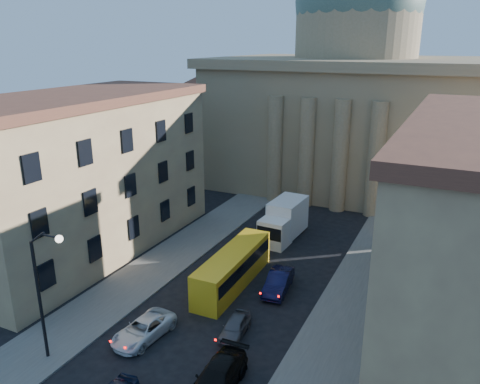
% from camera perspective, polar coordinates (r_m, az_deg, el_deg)
% --- Properties ---
extents(sidewalk_left, '(5.00, 60.00, 0.15)m').
position_cam_1_polar(sidewalk_left, '(40.21, -12.75, -10.77)').
color(sidewalk_left, '#55534D').
rests_on(sidewalk_left, ground).
extents(sidewalk_right, '(5.00, 60.00, 0.15)m').
position_cam_1_polar(sidewalk_right, '(33.67, 11.84, -16.87)').
color(sidewalk_right, '#55534D').
rests_on(sidewalk_right, ground).
extents(church, '(68.02, 28.76, 36.60)m').
position_cam_1_polar(church, '(66.61, 13.40, 11.23)').
color(church, '#7C6B4C').
rests_on(church, ground).
extents(building_left, '(11.60, 26.60, 14.70)m').
position_cam_1_polar(building_left, '(45.65, -18.74, 2.16)').
color(building_left, tan).
rests_on(building_left, ground).
extents(street_lamp, '(2.62, 0.44, 8.83)m').
position_cam_1_polar(street_lamp, '(30.57, -22.82, -10.42)').
color(street_lamp, black).
rests_on(street_lamp, ground).
extents(car_left_mid, '(2.68, 5.06, 1.36)m').
position_cam_1_polar(car_left_mid, '(33.27, -11.66, -16.08)').
color(car_left_mid, silver).
rests_on(car_left_mid, ground).
extents(car_right_mid, '(2.39, 5.42, 1.55)m').
position_cam_1_polar(car_right_mid, '(28.68, -2.81, -21.75)').
color(car_right_mid, black).
rests_on(car_right_mid, ground).
extents(car_right_far, '(1.89, 3.79, 1.24)m').
position_cam_1_polar(car_right_far, '(33.02, -0.60, -16.07)').
color(car_right_far, '#4B4A4F').
rests_on(car_right_far, ground).
extents(car_right_distant, '(2.16, 4.84, 1.54)m').
position_cam_1_polar(car_right_distant, '(38.10, 4.70, -10.87)').
color(car_right_distant, black).
rests_on(car_right_distant, ground).
extents(city_bus, '(2.56, 10.34, 2.90)m').
position_cam_1_polar(city_bus, '(38.50, -0.86, -9.15)').
color(city_bus, yellow).
rests_on(city_bus, ground).
extents(box_truck, '(3.05, 7.00, 3.77)m').
position_cam_1_polar(box_truck, '(47.42, 5.36, -3.55)').
color(box_truck, silver).
rests_on(box_truck, ground).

